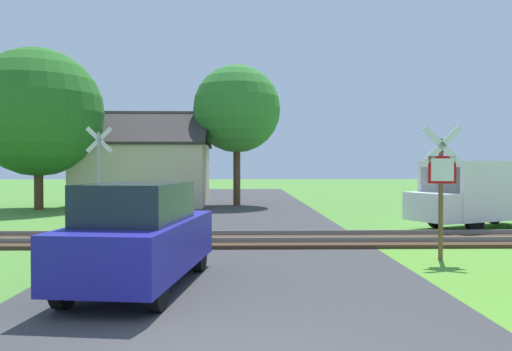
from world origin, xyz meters
name	(u,v)px	position (x,y,z in m)	size (l,w,h in m)	color
road_asphalt	(231,318)	(0.00, 2.00, 0.00)	(6.95, 80.00, 0.01)	#38383A
rail_track	(239,240)	(0.00, 8.93, 0.06)	(60.00, 2.60, 0.22)	#422D1E
stop_sign_near	(441,181)	(4.49, 6.12, 1.74)	(0.88, 0.15, 2.96)	brown
crossing_sign_far	(99,170)	(-4.65, 11.86, 1.96)	(0.88, 0.14, 3.39)	#9E9EA5
house	(145,172)	(-5.25, 22.36, 1.80)	(6.94, 6.05, 5.07)	#C6B293
tree_left	(38,113)	(-9.76, 19.44, 4.67)	(6.13, 6.13, 7.74)	#513823
tree_center	(237,109)	(-0.28, 21.96, 5.14)	(4.66, 4.66, 7.48)	#513823
mail_truck	(482,191)	(8.08, 11.76, 1.24)	(5.22, 3.75, 2.24)	white
parked_car	(141,235)	(-1.58, 3.73, 0.89)	(2.13, 4.17, 1.78)	navy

